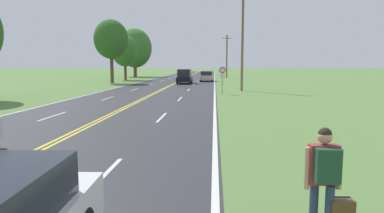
{
  "coord_description": "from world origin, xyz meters",
  "views": [
    {
      "loc": [
        5.4,
        -0.15,
        2.66
      ],
      "look_at": [
        4.66,
        11.09,
        1.24
      ],
      "focal_mm": 32.0,
      "sensor_mm": 36.0,
      "label": 1
    }
  ],
  "objects": [
    {
      "name": "tree_behind_sign",
      "position": [
        -9.16,
        55.19,
        4.69
      ],
      "size": [
        4.33,
        4.33,
        7.19
      ],
      "color": "brown",
      "rests_on": "ground"
    },
    {
      "name": "utility_pole_midground",
      "position": [
        8.08,
        33.8,
        4.97
      ],
      "size": [
        1.8,
        0.24,
        9.62
      ],
      "color": "brown",
      "rests_on": "ground"
    },
    {
      "name": "car_champagne_suv_mid_far",
      "position": [
        4.16,
        52.15,
        0.84
      ],
      "size": [
        1.98,
        4.71,
        1.55
      ],
      "rotation": [
        0.0,
        0.0,
        -1.55
      ],
      "color": "black",
      "rests_on": "ground"
    },
    {
      "name": "tree_mid_treeline",
      "position": [
        -10.9,
        69.61,
        5.83
      ],
      "size": [
        6.91,
        6.91,
        9.81
      ],
      "color": "brown",
      "rests_on": "ground"
    },
    {
      "name": "utility_pole_far",
      "position": [
        7.68,
        64.82,
        4.14
      ],
      "size": [
        1.8,
        0.24,
        7.99
      ],
      "color": "brown",
      "rests_on": "ground"
    },
    {
      "name": "car_black_van_mid_near",
      "position": [
        1.41,
        45.56,
        1.0
      ],
      "size": [
        1.9,
        4.43,
        1.94
      ],
      "rotation": [
        0.0,
        0.0,
        -1.58
      ],
      "color": "black",
      "rests_on": "ground"
    },
    {
      "name": "tree_left_verge",
      "position": [
        -8.67,
        46.18,
        5.94
      ],
      "size": [
        4.62,
        4.62,
        8.63
      ],
      "color": "brown",
      "rests_on": "ground"
    },
    {
      "name": "traffic_sign",
      "position": [
        6.09,
        30.01,
        1.82
      ],
      "size": [
        0.6,
        0.1,
        2.41
      ],
      "color": "gray",
      "rests_on": "ground"
    },
    {
      "name": "hitchhiker_person",
      "position": [
        7.07,
        4.99,
        1.04
      ],
      "size": [
        0.58,
        0.42,
        1.7
      ],
      "rotation": [
        0.0,
        0.0,
        1.61
      ],
      "color": "navy",
      "rests_on": "ground"
    }
  ]
}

